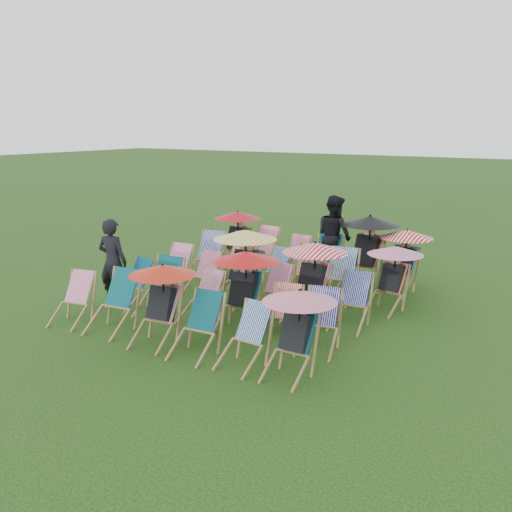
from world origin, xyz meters
The scene contains 33 objects.
ground centered at (0.00, 0.00, 0.00)m, with size 100.00×100.00×0.00m, color black.
deckchair_0 centered at (-2.11, -2.29, 0.42)m, with size 0.70×0.86×0.84m.
deckchair_1 centered at (-1.27, -2.18, 0.48)m, with size 0.72×0.94×0.95m.
deckchair_2 centered at (-0.28, -2.19, 0.64)m, with size 1.03×1.10×1.22m.
deckchair_3 centered at (0.49, -2.26, 0.44)m, with size 0.64×0.85×0.88m.
deckchair_4 centered at (1.28, -2.21, 0.42)m, with size 0.61×0.81×0.85m.
deckchair_5 centered at (2.01, -2.14, 0.62)m, with size 0.99×1.02×1.17m.
deckchair_6 centered at (-1.95, -1.07, 0.42)m, with size 0.65×0.83×0.85m.
deckchair_7 centered at (-1.23, -1.11, 0.48)m, with size 0.74×0.95×0.95m.
deckchair_8 centered at (-0.33, -1.09, 0.42)m, with size 0.63×0.83×0.84m.
deckchair_9 centered at (0.43, -1.00, 0.68)m, with size 1.08×1.16×1.29m.
deckchair_10 centered at (1.22, -1.07, 0.41)m, with size 0.67×0.84×0.82m.
deckchair_11 centered at (1.90, -1.14, 0.44)m, with size 0.73×0.91×0.88m.
deckchair_12 centered at (-1.95, 0.09, 0.45)m, with size 0.67×0.88×0.90m.
deckchair_13 centered at (-1.26, 0.11, 0.42)m, with size 0.60×0.80×0.83m.
deckchair_14 centered at (-0.34, 0.10, 0.74)m, with size 1.17×1.25×1.39m.
deckchair_15 centered at (0.43, 0.00, 0.41)m, with size 0.56×0.77×0.83m.
deckchair_16 centered at (1.13, 0.05, 0.70)m, with size 1.12×1.15×1.32m.
deckchair_17 centered at (1.90, 0.03, 0.43)m, with size 0.64×0.84×0.87m.
deckchair_18 centered at (-1.91, 1.15, 0.50)m, with size 0.81×1.01×0.99m.
deckchair_19 centered at (-1.20, 1.28, 0.50)m, with size 0.67×0.94×1.01m.
deckchair_20 centered at (-0.28, 1.18, 0.42)m, with size 0.66×0.84×0.83m.
deckchair_21 centered at (0.48, 1.14, 0.48)m, with size 0.69×0.93×0.97m.
deckchair_22 centered at (1.13, 1.26, 0.48)m, with size 0.74×0.95×0.96m.
deckchair_23 centered at (2.14, 1.20, 0.62)m, with size 0.99×1.05×1.17m.
deckchair_24 centered at (-2.06, 2.44, 0.68)m, with size 1.08×1.14×1.29m.
deckchair_25 centered at (-1.29, 2.28, 0.50)m, with size 0.76×0.98×0.99m.
deckchair_26 centered at (-0.46, 2.41, 0.43)m, with size 0.60×0.82×0.86m.
deckchair_27 centered at (0.32, 2.34, 0.48)m, with size 0.72×0.95×0.97m.
deckchair_28 centered at (1.16, 2.45, 0.77)m, with size 1.23×1.29×1.46m.
deckchair_29 centered at (1.94, 2.44, 0.66)m, with size 1.05×1.10×1.25m.
person_left centered at (-2.30, -1.15, 0.80)m, with size 0.59×0.39×1.61m, color black.
person_rear centered at (0.29, 2.88, 0.89)m, with size 0.87×0.68×1.78m, color black.
Camera 1 is at (5.34, -8.34, 3.28)m, focal length 40.00 mm.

